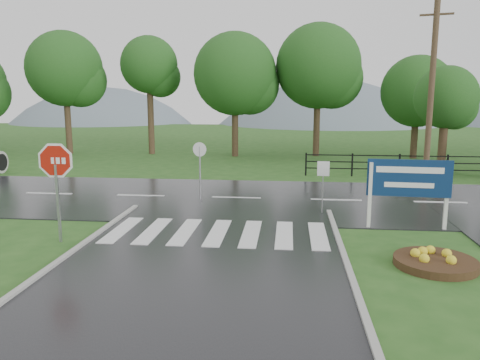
# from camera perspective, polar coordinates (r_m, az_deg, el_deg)

# --- Properties ---
(ground) EXTENTS (120.00, 120.00, 0.00)m
(ground) POSITION_cam_1_polar(r_m,az_deg,el_deg) (9.63, -7.35, -15.18)
(ground) COLOR #28541C
(ground) RESTS_ON ground
(main_road) EXTENTS (90.00, 8.00, 0.04)m
(main_road) POSITION_cam_1_polar(r_m,az_deg,el_deg) (19.02, -0.45, -2.29)
(main_road) COLOR black
(main_road) RESTS_ON ground
(crosswalk) EXTENTS (6.50, 2.80, 0.02)m
(crosswalk) POSITION_cam_1_polar(r_m,az_deg,el_deg) (14.21, -2.72, -6.40)
(crosswalk) COLOR silver
(crosswalk) RESTS_ON ground
(fence_west) EXTENTS (9.58, 0.08, 1.20)m
(fence_west) POSITION_cam_1_polar(r_m,az_deg,el_deg) (25.33, 18.85, 1.96)
(fence_west) COLOR black
(fence_west) RESTS_ON ground
(hills) EXTENTS (102.00, 48.00, 48.00)m
(hills) POSITION_cam_1_polar(r_m,az_deg,el_deg) (76.05, 6.85, -4.85)
(hills) COLOR slate
(hills) RESTS_ON ground
(treeline) EXTENTS (83.20, 5.20, 10.00)m
(treeline) POSITION_cam_1_polar(r_m,az_deg,el_deg) (32.74, 4.03, 2.95)
(treeline) COLOR #1A4B17
(treeline) RESTS_ON ground
(stop_sign) EXTENTS (1.34, 0.10, 3.02)m
(stop_sign) POSITION_cam_1_polar(r_m,az_deg,el_deg) (14.01, -21.52, 1.12)
(stop_sign) COLOR #939399
(stop_sign) RESTS_ON ground
(estate_billboard) EXTENTS (2.52, 0.25, 2.20)m
(estate_billboard) POSITION_cam_1_polar(r_m,az_deg,el_deg) (15.30, 19.90, -0.20)
(estate_billboard) COLOR silver
(estate_billboard) RESTS_ON ground
(flower_bed) EXTENTS (1.98, 1.98, 0.40)m
(flower_bed) POSITION_cam_1_polar(r_m,az_deg,el_deg) (12.55, 22.72, -9.05)
(flower_bed) COLOR #332111
(flower_bed) RESTS_ON ground
(reg_sign_small) EXTENTS (0.42, 0.06, 1.89)m
(reg_sign_small) POSITION_cam_1_polar(r_m,az_deg,el_deg) (16.53, 10.10, 0.45)
(reg_sign_small) COLOR #939399
(reg_sign_small) RESTS_ON ground
(reg_sign_round) EXTENTS (0.54, 0.14, 2.37)m
(reg_sign_round) POSITION_cam_1_polar(r_m,az_deg,el_deg) (18.10, -4.92, 1.82)
(reg_sign_round) COLOR #939399
(reg_sign_round) RESTS_ON ground
(utility_pole_east) EXTENTS (1.50, 0.48, 8.59)m
(utility_pole_east) POSITION_cam_1_polar(r_m,az_deg,el_deg) (24.92, 22.29, 10.02)
(utility_pole_east) COLOR #473523
(utility_pole_east) RESTS_ON ground
(entrance_tree_left) EXTENTS (3.29, 3.29, 5.71)m
(entrance_tree_left) POSITION_cam_1_polar(r_m,az_deg,el_deg) (27.22, 23.82, 9.14)
(entrance_tree_left) COLOR #3D2B1C
(entrance_tree_left) RESTS_ON ground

